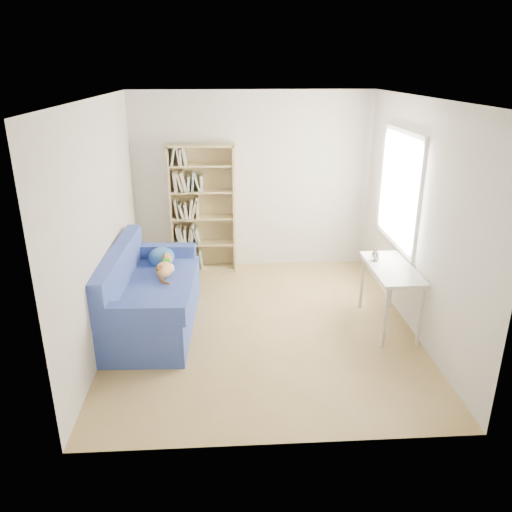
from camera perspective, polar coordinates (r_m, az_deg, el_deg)
The scene contains 6 objects.
ground at distance 6.02m, azimuth 0.68°, elevation -7.95°, with size 4.00×4.00×0.00m, color olive.
room_shell at distance 5.46m, azimuth 1.77°, elevation 7.46°, with size 3.54×4.04×2.62m.
sofa at distance 6.04m, azimuth -12.01°, elevation -4.55°, with size 1.00×1.97×0.96m.
bookshelf at distance 7.39m, azimuth -6.08°, elevation 4.79°, with size 0.94×0.29×1.88m.
desk at distance 5.95m, azimuth 15.21°, elevation -2.01°, with size 0.49×1.06×0.75m.
pen_cup at distance 6.03m, azimuth 13.46°, elevation 0.00°, with size 0.09×0.09×0.16m.
Camera 1 is at (-0.40, -5.26, 2.91)m, focal length 35.00 mm.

